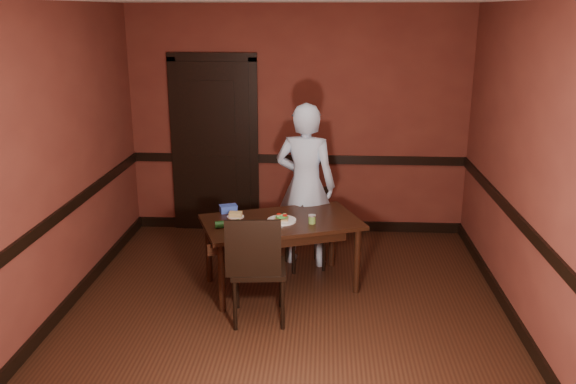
# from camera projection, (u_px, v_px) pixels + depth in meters

# --- Properties ---
(floor) EXTENTS (4.00, 4.50, 0.01)m
(floor) POSITION_uv_depth(u_px,v_px,m) (286.00, 316.00, 5.44)
(floor) COLOR black
(floor) RESTS_ON ground
(wall_back) EXTENTS (4.00, 0.02, 2.70)m
(wall_back) POSITION_uv_depth(u_px,v_px,m) (298.00, 122.00, 7.21)
(wall_back) COLOR #5E251C
(wall_back) RESTS_ON ground
(wall_front) EXTENTS (4.00, 0.02, 2.70)m
(wall_front) POSITION_uv_depth(u_px,v_px,m) (254.00, 288.00, 2.90)
(wall_front) COLOR #5E251C
(wall_front) RESTS_ON ground
(wall_left) EXTENTS (0.02, 4.50, 2.70)m
(wall_left) POSITION_uv_depth(u_px,v_px,m) (51.00, 166.00, 5.17)
(wall_left) COLOR #5E251C
(wall_left) RESTS_ON ground
(wall_right) EXTENTS (0.02, 4.50, 2.70)m
(wall_right) POSITION_uv_depth(u_px,v_px,m) (531.00, 173.00, 4.94)
(wall_right) COLOR #5E251C
(wall_right) RESTS_ON ground
(dado_back) EXTENTS (4.00, 0.03, 0.10)m
(dado_back) POSITION_uv_depth(u_px,v_px,m) (298.00, 159.00, 7.32)
(dado_back) COLOR black
(dado_back) RESTS_ON ground
(dado_left) EXTENTS (0.03, 4.50, 0.10)m
(dado_left) POSITION_uv_depth(u_px,v_px,m) (58.00, 216.00, 5.30)
(dado_left) COLOR black
(dado_left) RESTS_ON ground
(dado_right) EXTENTS (0.03, 4.50, 0.10)m
(dado_right) POSITION_uv_depth(u_px,v_px,m) (523.00, 225.00, 5.07)
(dado_right) COLOR black
(dado_right) RESTS_ON ground
(baseboard_back) EXTENTS (4.00, 0.03, 0.12)m
(baseboard_back) POSITION_uv_depth(u_px,v_px,m) (297.00, 225.00, 7.56)
(baseboard_back) COLOR black
(baseboard_back) RESTS_ON ground
(baseboard_left) EXTENTS (0.03, 4.50, 0.12)m
(baseboard_left) POSITION_uv_depth(u_px,v_px,m) (68.00, 303.00, 5.54)
(baseboard_left) COLOR black
(baseboard_left) RESTS_ON ground
(baseboard_right) EXTENTS (0.03, 4.50, 0.12)m
(baseboard_right) POSITION_uv_depth(u_px,v_px,m) (513.00, 316.00, 5.31)
(baseboard_right) COLOR black
(baseboard_right) RESTS_ON ground
(door) EXTENTS (1.05, 0.07, 2.20)m
(door) POSITION_uv_depth(u_px,v_px,m) (215.00, 143.00, 7.31)
(door) COLOR black
(door) RESTS_ON ground
(dining_table) EXTENTS (1.67, 1.29, 0.69)m
(dining_table) POSITION_uv_depth(u_px,v_px,m) (281.00, 254.00, 5.92)
(dining_table) COLOR black
(dining_table) RESTS_ON floor
(chair_far) EXTENTS (0.48, 0.48, 0.82)m
(chair_far) POSITION_uv_depth(u_px,v_px,m) (305.00, 230.00, 6.38)
(chair_far) COLOR black
(chair_far) RESTS_ON floor
(chair_near) EXTENTS (0.51, 0.51, 0.99)m
(chair_near) POSITION_uv_depth(u_px,v_px,m) (259.00, 266.00, 5.26)
(chair_near) COLOR black
(chair_near) RESTS_ON floor
(person) EXTENTS (0.70, 0.53, 1.73)m
(person) POSITION_uv_depth(u_px,v_px,m) (306.00, 185.00, 6.35)
(person) COLOR silver
(person) RESTS_ON floor
(sandwich_plate) EXTENTS (0.28, 0.28, 0.07)m
(sandwich_plate) POSITION_uv_depth(u_px,v_px,m) (282.00, 219.00, 5.79)
(sandwich_plate) COLOR white
(sandwich_plate) RESTS_ON dining_table
(sauce_jar) EXTENTS (0.07, 0.07, 0.08)m
(sauce_jar) POSITION_uv_depth(u_px,v_px,m) (312.00, 219.00, 5.73)
(sauce_jar) COLOR #5F883B
(sauce_jar) RESTS_ON dining_table
(cheese_saucer) EXTENTS (0.16, 0.16, 0.05)m
(cheese_saucer) POSITION_uv_depth(u_px,v_px,m) (236.00, 215.00, 5.91)
(cheese_saucer) COLOR white
(cheese_saucer) RESTS_ON dining_table
(food_tub) EXTENTS (0.20, 0.17, 0.07)m
(food_tub) POSITION_uv_depth(u_px,v_px,m) (228.00, 209.00, 6.05)
(food_tub) COLOR blue
(food_tub) RESTS_ON dining_table
(wrapped_veg) EXTENTS (0.24, 0.14, 0.07)m
(wrapped_veg) POSITION_uv_depth(u_px,v_px,m) (227.00, 224.00, 5.63)
(wrapped_veg) COLOR #144116
(wrapped_veg) RESTS_ON dining_table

